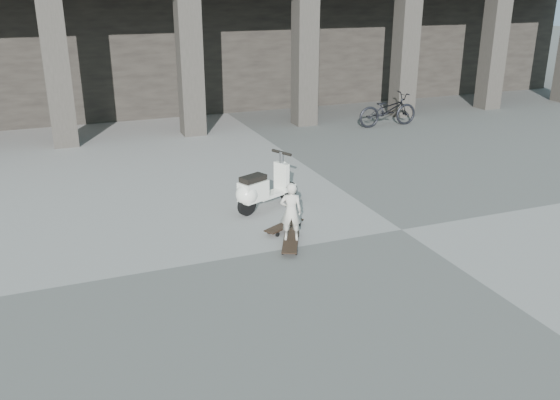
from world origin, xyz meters
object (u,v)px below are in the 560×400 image
object	(u,v)px
longboard	(291,241)
bicycle	(388,110)
child	(291,212)
skateboard_spare	(284,226)
scooter	(258,190)

from	to	relation	value
longboard	bicycle	bearing A→B (deg)	-15.45
child	bicycle	distance (m)	9.51
longboard	child	bearing A→B (deg)	-66.38
longboard	bicycle	xyz separation A→B (m)	(6.22, 7.19, 0.43)
skateboard_spare	longboard	bearing A→B (deg)	-130.77
bicycle	longboard	bearing A→B (deg)	139.79
skateboard_spare	child	xyz separation A→B (m)	(-0.14, -0.65, 0.53)
skateboard_spare	bicycle	size ratio (longest dim) A/B	0.45
scooter	bicycle	size ratio (longest dim) A/B	0.75
longboard	scooter	world-z (taller)	scooter
longboard	child	distance (m)	0.53
child	scooter	world-z (taller)	child
longboard	scooter	xyz separation A→B (m)	(0.03, 1.72, 0.35)
skateboard_spare	scooter	world-z (taller)	scooter
skateboard_spare	scooter	xyz separation A→B (m)	(-0.12, 1.06, 0.35)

